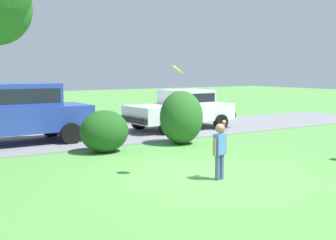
% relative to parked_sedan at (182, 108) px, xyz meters
% --- Properties ---
extents(ground_plane, '(80.00, 80.00, 0.00)m').
position_rel_parked_sedan_xyz_m(ground_plane, '(-3.98, -6.59, -0.85)').
color(ground_plane, '#518E42').
extents(driveway_strip, '(28.00, 4.40, 0.02)m').
position_rel_parked_sedan_xyz_m(driveway_strip, '(-3.98, 0.07, -0.84)').
color(driveway_strip, slate).
rests_on(driveway_strip, ground).
extents(shrub_near_tree, '(1.42, 1.17, 1.21)m').
position_rel_parked_sedan_xyz_m(shrub_near_tree, '(-4.64, -2.78, -0.24)').
color(shrub_near_tree, '#1E511C').
rests_on(shrub_near_tree, ground).
extents(shrub_centre_left, '(1.40, 1.31, 1.69)m').
position_rel_parked_sedan_xyz_m(shrub_centre_left, '(-1.95, -2.77, -0.08)').
color(shrub_centre_left, '#286023').
rests_on(shrub_centre_left, ground).
extents(parked_sedan, '(4.48, 2.25, 1.56)m').
position_rel_parked_sedan_xyz_m(parked_sedan, '(0.00, 0.00, 0.00)').
color(parked_sedan, white).
rests_on(parked_sedan, ground).
extents(parked_suv, '(4.71, 2.11, 1.92)m').
position_rel_parked_sedan_xyz_m(parked_suv, '(-6.35, -0.01, 0.23)').
color(parked_suv, '#28429E').
rests_on(parked_suv, ground).
extents(child_thrower, '(0.43, 0.30, 1.29)m').
position_rel_parked_sedan_xyz_m(child_thrower, '(-3.96, -7.05, -0.13)').
color(child_thrower, '#4C608C').
rests_on(child_thrower, ground).
extents(frisbee, '(0.29, 0.27, 0.25)m').
position_rel_parked_sedan_xyz_m(frisbee, '(-4.54, -6.34, 1.50)').
color(frisbee, yellow).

